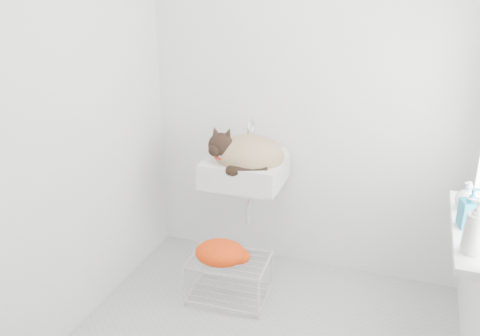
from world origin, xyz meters
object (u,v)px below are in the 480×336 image
(sink, at_px, (245,159))
(wire_rack, at_px, (229,278))
(cat, at_px, (246,154))
(bottle_b, at_px, (467,227))
(bottle_a, at_px, (471,253))
(bottle_c, at_px, (465,209))

(sink, height_order, wire_rack, sink)
(cat, distance_m, bottle_b, 1.44)
(bottle_a, bearing_deg, cat, 149.29)
(bottle_a, distance_m, bottle_b, 0.26)
(bottle_b, relative_size, bottle_c, 1.33)
(sink, relative_size, bottle_c, 3.30)
(cat, xyz_separation_m, wire_rack, (0.01, -0.34, -0.74))
(sink, height_order, bottle_b, same)
(wire_rack, height_order, bottle_a, bottle_a)
(sink, bearing_deg, bottle_b, -22.17)
(bottle_a, relative_size, bottle_b, 1.06)
(bottle_c, bearing_deg, wire_rack, -179.15)
(bottle_b, bearing_deg, bottle_c, 90.00)
(sink, distance_m, cat, 0.05)
(wire_rack, xyz_separation_m, bottle_a, (1.33, -0.45, 0.70))
(bottle_c, bearing_deg, bottle_b, -90.00)
(cat, height_order, bottle_c, cat)
(cat, height_order, bottle_b, cat)
(bottle_b, bearing_deg, wire_rack, 171.96)
(wire_rack, xyz_separation_m, bottle_b, (1.33, -0.19, 0.70))
(sink, distance_m, bottle_c, 1.39)
(bottle_b, bearing_deg, sink, 157.83)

